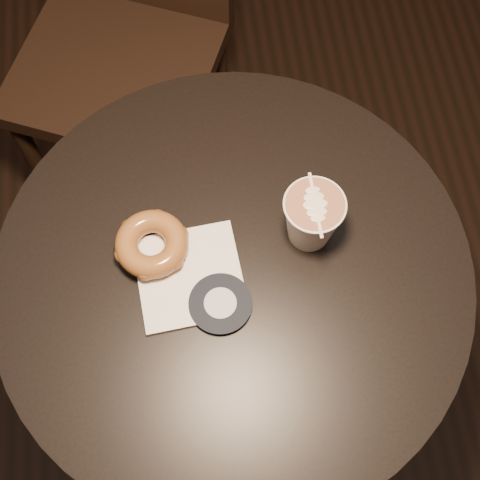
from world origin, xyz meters
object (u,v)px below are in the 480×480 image
at_px(doughnut, 152,244).
at_px(latte_cup, 312,219).
at_px(pastry_bag, 190,276).
at_px(cafe_table, 234,311).

xyz_separation_m(doughnut, latte_cup, (0.23, -0.00, 0.02)).
bearing_deg(pastry_bag, latte_cup, 10.21).
relative_size(cafe_table, pastry_bag, 5.09).
distance_m(pastry_bag, doughnut, 0.07).
height_order(cafe_table, pastry_bag, pastry_bag).
distance_m(cafe_table, latte_cup, 0.28).
xyz_separation_m(pastry_bag, doughnut, (-0.05, 0.05, 0.02)).
distance_m(cafe_table, doughnut, 0.25).
distance_m(pastry_bag, latte_cup, 0.19).
xyz_separation_m(cafe_table, doughnut, (-0.11, 0.04, 0.22)).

